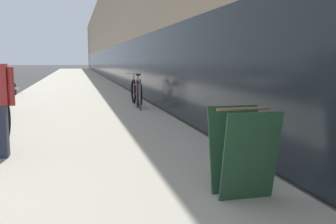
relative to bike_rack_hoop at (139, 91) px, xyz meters
name	(u,v)px	position (x,y,z in m)	size (l,w,h in m)	color
sidewalk_slab	(75,82)	(-1.69, 14.99, -0.59)	(4.54, 70.00, 0.15)	#B2AA99
storefront_facade	(158,36)	(5.61, 22.99, 2.95)	(10.01, 70.00, 7.25)	tan
bike_rack_hoop	(139,91)	(0.00, 0.00, 0.00)	(0.05, 0.60, 0.84)	#4C4C51
cruiser_bike_nearest	(136,92)	(0.08, 0.90, -0.11)	(0.52, 1.84, 0.96)	black
sandwich_board_sign	(242,152)	(-0.08, -6.84, -0.06)	(0.56, 0.56, 0.90)	#23472D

